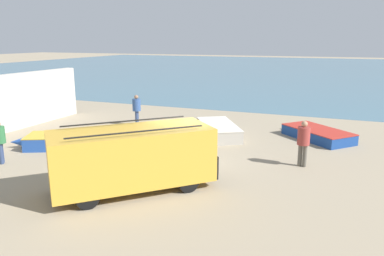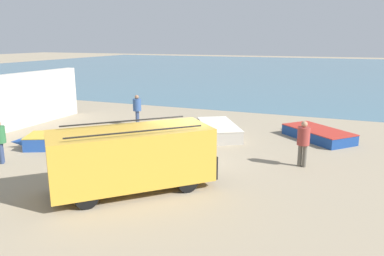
{
  "view_description": "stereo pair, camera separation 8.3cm",
  "coord_description": "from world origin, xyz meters",
  "px_view_note": "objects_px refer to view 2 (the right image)",
  "views": [
    {
      "loc": [
        5.49,
        -12.61,
        4.87
      ],
      "look_at": [
        -0.5,
        2.48,
        1.0
      ],
      "focal_mm": 35.0,
      "sensor_mm": 36.0,
      "label": 1
    },
    {
      "loc": [
        5.57,
        -12.58,
        4.87
      ],
      "look_at": [
        -0.5,
        2.48,
        1.0
      ],
      "focal_mm": 35.0,
      "sensor_mm": 36.0,
      "label": 2
    }
  ],
  "objects_px": {
    "fisherman_0": "(0,138)",
    "fisherman_2": "(303,140)",
    "parked_van": "(132,156)",
    "fisherman_1": "(137,107)",
    "fishing_rowboat_2": "(316,134)",
    "fishing_rowboat_0": "(66,141)",
    "fishing_rowboat_1": "(218,129)"
  },
  "relations": [
    {
      "from": "fisherman_2",
      "to": "fishing_rowboat_1",
      "type": "bearing_deg",
      "value": -116.01
    },
    {
      "from": "parked_van",
      "to": "fisherman_0",
      "type": "xyz_separation_m",
      "value": [
        -6.3,
        0.38,
        -0.1
      ]
    },
    {
      "from": "parked_van",
      "to": "fisherman_2",
      "type": "bearing_deg",
      "value": -2.49
    },
    {
      "from": "parked_van",
      "to": "fisherman_1",
      "type": "xyz_separation_m",
      "value": [
        -4.64,
        8.31,
        -0.08
      ]
    },
    {
      "from": "parked_van",
      "to": "fishing_rowboat_2",
      "type": "bearing_deg",
      "value": 15.67
    },
    {
      "from": "fishing_rowboat_1",
      "to": "fishing_rowboat_2",
      "type": "bearing_deg",
      "value": -107.08
    },
    {
      "from": "fishing_rowboat_2",
      "to": "fisherman_1",
      "type": "distance_m",
      "value": 9.87
    },
    {
      "from": "fisherman_0",
      "to": "parked_van",
      "type": "bearing_deg",
      "value": 137.09
    },
    {
      "from": "fishing_rowboat_0",
      "to": "fisherman_1",
      "type": "xyz_separation_m",
      "value": [
        0.8,
        5.12,
        0.75
      ]
    },
    {
      "from": "fisherman_0",
      "to": "fisherman_2",
      "type": "height_order",
      "value": "fisherman_2"
    },
    {
      "from": "fishing_rowboat_2",
      "to": "fisherman_1",
      "type": "xyz_separation_m",
      "value": [
        -9.81,
        -0.71,
        0.8
      ]
    },
    {
      "from": "fisherman_1",
      "to": "fisherman_2",
      "type": "bearing_deg",
      "value": 142.91
    },
    {
      "from": "fisherman_1",
      "to": "fisherman_2",
      "type": "height_order",
      "value": "fisherman_2"
    },
    {
      "from": "fishing_rowboat_2",
      "to": "fisherman_2",
      "type": "distance_m",
      "value": 4.65
    },
    {
      "from": "fishing_rowboat_1",
      "to": "fishing_rowboat_2",
      "type": "relative_size",
      "value": 1.13
    },
    {
      "from": "parked_van",
      "to": "fisherman_2",
      "type": "xyz_separation_m",
      "value": [
        4.94,
        4.46,
        -0.05
      ]
    },
    {
      "from": "parked_van",
      "to": "fisherman_0",
      "type": "height_order",
      "value": "parked_van"
    },
    {
      "from": "fishing_rowboat_2",
      "to": "fisherman_0",
      "type": "relative_size",
      "value": 2.23
    },
    {
      "from": "fisherman_0",
      "to": "fisherman_1",
      "type": "height_order",
      "value": "fisherman_1"
    },
    {
      "from": "fishing_rowboat_0",
      "to": "fisherman_2",
      "type": "xyz_separation_m",
      "value": [
        10.39,
        1.26,
        0.78
      ]
    },
    {
      "from": "fishing_rowboat_2",
      "to": "fishing_rowboat_0",
      "type": "bearing_deg",
      "value": 71.09
    },
    {
      "from": "fishing_rowboat_0",
      "to": "fisherman_1",
      "type": "bearing_deg",
      "value": -124.53
    },
    {
      "from": "fisherman_2",
      "to": "fishing_rowboat_0",
      "type": "bearing_deg",
      "value": -72.25
    },
    {
      "from": "parked_van",
      "to": "fishing_rowboat_0",
      "type": "bearing_deg",
      "value": 105.11
    },
    {
      "from": "fishing_rowboat_1",
      "to": "fisherman_0",
      "type": "relative_size",
      "value": 2.51
    },
    {
      "from": "parked_van",
      "to": "fishing_rowboat_1",
      "type": "height_order",
      "value": "parked_van"
    },
    {
      "from": "fishing_rowboat_1",
      "to": "fisherman_2",
      "type": "relative_size",
      "value": 2.4
    },
    {
      "from": "fishing_rowboat_0",
      "to": "fishing_rowboat_2",
      "type": "distance_m",
      "value": 12.11
    },
    {
      "from": "fishing_rowboat_1",
      "to": "fisherman_1",
      "type": "bearing_deg",
      "value": 54.35
    },
    {
      "from": "fishing_rowboat_1",
      "to": "fisherman_0",
      "type": "height_order",
      "value": "fisherman_0"
    },
    {
      "from": "parked_van",
      "to": "fisherman_1",
      "type": "bearing_deg",
      "value": 74.67
    },
    {
      "from": "parked_van",
      "to": "fisherman_0",
      "type": "relative_size",
      "value": 2.95
    }
  ]
}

